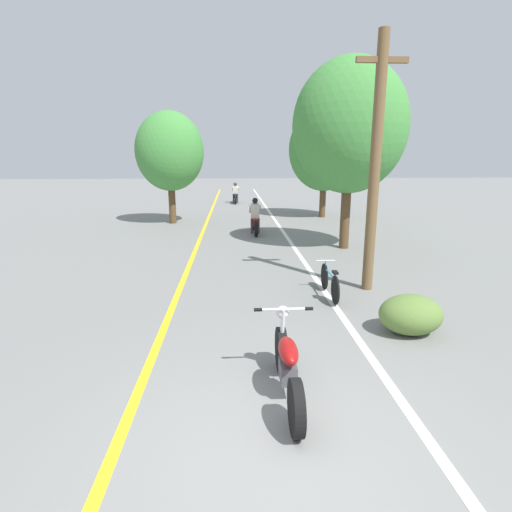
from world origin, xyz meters
TOP-DOWN VIEW (x-y plane):
  - ground_plane at (0.00, 0.00)m, footprint 120.00×120.00m
  - lane_stripe_center at (-1.70, 12.98)m, footprint 0.14×48.00m
  - lane_stripe_edge at (1.67, 12.98)m, footprint 0.14×48.00m
  - utility_pole at (2.71, 5.26)m, footprint 1.10×0.24m
  - roadside_tree_right_near at (3.36, 9.66)m, footprint 3.70×3.33m
  - roadside_tree_right_far at (4.25, 17.09)m, footprint 3.62×3.26m
  - roadside_tree_left at (-3.28, 15.48)m, footprint 3.11×2.80m
  - roadside_bush at (2.65, 2.78)m, footprint 1.10×0.88m
  - motorcycle_foreground at (0.25, 1.01)m, footprint 0.80×2.03m
  - motorcycle_rider_lead at (0.48, 12.59)m, footprint 0.50×2.01m
  - motorcycle_rider_far at (-0.24, 24.21)m, footprint 0.50×2.13m
  - bicycle_parked at (1.70, 4.79)m, footprint 0.44×1.62m

SIDE VIEW (x-z plane):
  - ground_plane at x=0.00m, z-range 0.00..0.00m
  - lane_stripe_center at x=-1.70m, z-range 0.00..0.01m
  - lane_stripe_edge at x=1.67m, z-range 0.00..0.01m
  - bicycle_parked at x=1.70m, z-range -0.02..0.69m
  - roadside_bush at x=2.65m, z-range 0.00..0.70m
  - motorcycle_foreground at x=0.25m, z-range -0.08..0.95m
  - motorcycle_rider_far at x=-0.24m, z-range -0.17..1.24m
  - motorcycle_rider_lead at x=0.48m, z-range -0.18..1.27m
  - utility_pole at x=2.71m, z-range 0.09..5.66m
  - roadside_tree_left at x=-3.28m, z-range 0.75..5.85m
  - roadside_tree_right_far at x=4.25m, z-range 0.67..6.20m
  - roadside_tree_right_near at x=3.36m, z-range 0.92..7.05m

